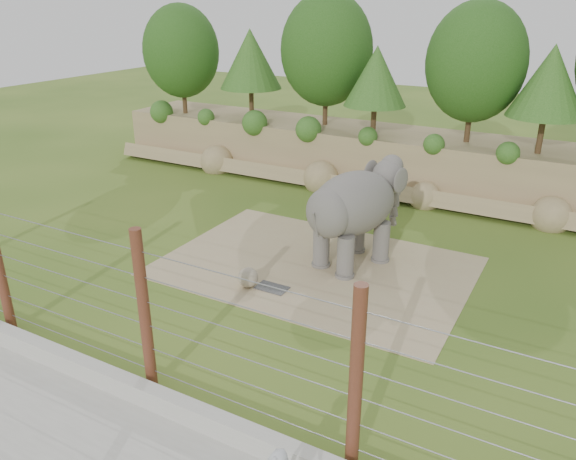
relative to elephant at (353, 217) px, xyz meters
The scene contains 9 objects.
ground 4.41m from the elephant, 110.74° to the right, with size 90.00×90.00×0.00m, color #3D621D.
back_embankment 9.20m from the elephant, 95.50° to the left, with size 30.00×5.52×8.77m.
dirt_patch 2.08m from the elephant, 139.35° to the right, with size 10.00×7.00×0.02m, color tan.
drain_grate 3.60m from the elephant, 116.60° to the right, with size 1.00×0.60×0.03m, color #262628.
elephant is the anchor object (origin of this frame).
stone_ball 4.01m from the elephant, 124.37° to the right, with size 0.64×0.64×0.64m, color gray.
retaining_wall 9.04m from the elephant, 99.30° to the right, with size 26.00×0.35×0.50m, color #B3B1A7.
walkway 11.03m from the elephant, 97.60° to the right, with size 26.00×4.00×0.01m, color #B3B1A7.
barrier_fence 8.44m from the elephant, 99.85° to the right, with size 20.26×0.26×4.00m.
Camera 1 is at (7.93, -12.29, 8.41)m, focal length 35.00 mm.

